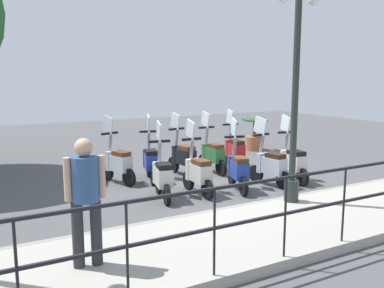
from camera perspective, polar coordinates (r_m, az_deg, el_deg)
The scene contains 16 objects.
ground_plane at distance 10.00m, azimuth 3.07°, elevation -5.03°, with size 28.00×28.00×0.00m, color #4C4C4F.
promenade_walkway at distance 7.62m, azimuth 16.03°, elevation -9.47°, with size 2.20×20.00×0.15m.
fence_railing at distance 6.73m, azimuth 22.68°, elevation -5.13°, with size 0.04×16.03×1.07m.
lamp_post_near at distance 7.88m, azimuth 13.55°, elevation 5.34°, with size 0.26×0.90×4.12m.
pedestrian_distant at distance 5.31m, azimuth -14.02°, elevation -6.30°, with size 0.36×0.49×1.59m.
potted_palm at distance 14.11m, azimuth 8.29°, elevation 0.98°, with size 1.06×0.66×1.05m.
scooter_near_0 at distance 10.13m, azimuth 13.22°, elevation -2.28°, with size 1.23×0.45×1.54m.
scooter_near_1 at distance 9.67m, azimuth 10.38°, elevation -2.73°, with size 1.23×0.46×1.54m.
scooter_near_2 at distance 9.17m, azimuth 6.13°, elevation -3.29°, with size 1.20×0.55×1.54m.
scooter_near_3 at distance 8.84m, azimuth 0.78°, elevation -3.73°, with size 1.23×0.44×1.54m.
scooter_near_4 at distance 8.54m, azimuth -3.96°, elevation -4.22°, with size 1.21×0.51×1.54m.
scooter_far_0 at distance 11.41m, azimuth 5.68°, elevation -0.77°, with size 1.23×0.47×1.54m.
scooter_far_1 at distance 10.78m, azimuth 2.72°, elevation -1.34°, with size 1.23×0.44×1.54m.
scooter_far_2 at distance 10.48m, azimuth -1.20°, elevation -1.63°, with size 1.23×0.44×1.54m.
scooter_far_3 at distance 10.01m, azimuth -5.55°, elevation -2.21°, with size 1.20×0.54×1.54m.
scooter_far_4 at distance 9.88m, azimuth -9.88°, elevation -2.45°, with size 1.20×0.54×1.54m.
Camera 1 is at (-8.18, 5.19, 2.49)m, focal length 40.00 mm.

